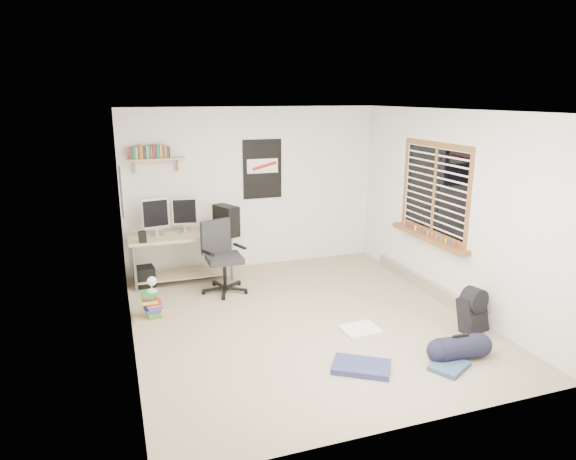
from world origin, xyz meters
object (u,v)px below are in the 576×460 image
object	(u,v)px
duffel_bag	(460,347)
book_stack	(151,306)
desk	(182,256)
office_chair	(224,258)
backpack	(472,314)

from	to	relation	value
duffel_bag	book_stack	xyz separation A→B (m)	(-2.94, 2.12, 0.01)
desk	book_stack	xyz separation A→B (m)	(-0.55, -1.22, -0.21)
book_stack	desk	bearing A→B (deg)	65.59
duffel_bag	desk	bearing A→B (deg)	129.17
desk	office_chair	bearing A→B (deg)	-73.87
office_chair	duffel_bag	xyz separation A→B (m)	(1.89, -2.67, -0.35)
office_chair	book_stack	size ratio (longest dim) A/B	2.49
backpack	office_chair	bearing A→B (deg)	124.94
book_stack	backpack	bearing A→B (deg)	-24.50
backpack	duffel_bag	size ratio (longest dim) A/B	0.84
desk	duffel_bag	world-z (taller)	desk
backpack	book_stack	world-z (taller)	backpack
office_chair	book_stack	distance (m)	1.23
desk	book_stack	size ratio (longest dim) A/B	3.68
desk	backpack	xyz separation A→B (m)	(2.95, -2.81, -0.16)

